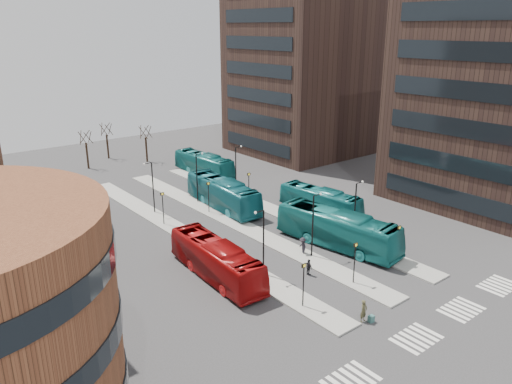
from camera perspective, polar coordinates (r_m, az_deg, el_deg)
ground at (r=37.66m, az=24.00°, el=-17.18°), size 160.00×160.00×0.00m
island_left at (r=53.26m, az=-7.99°, el=-4.84°), size 2.50×45.00×0.15m
island_mid at (r=56.30m, az=-2.77°, el=-3.36°), size 2.50×45.00×0.15m
island_right at (r=59.80m, az=1.86°, el=-2.02°), size 2.50×45.00×0.15m
suitcase at (r=39.22m, az=13.03°, el=-13.93°), size 0.46×0.39×0.53m
red_bus at (r=43.85m, az=-4.57°, el=-7.73°), size 3.53×12.10×3.33m
teal_bus_a at (r=50.17m, az=9.30°, el=-4.22°), size 4.99×13.53×3.68m
teal_bus_b at (r=60.27m, az=-3.81°, el=-0.16°), size 3.93×13.03×3.58m
teal_bus_c at (r=58.98m, az=7.36°, el=-1.00°), size 3.68×10.95×2.99m
teal_bus_d at (r=74.18m, az=-5.98°, el=3.20°), size 3.31×11.66×3.21m
traveller at (r=38.84m, az=12.20°, el=-13.14°), size 0.68×0.48×1.76m
commuter_a at (r=42.08m, az=-0.07°, el=-10.03°), size 1.07×0.97×1.79m
commuter_b at (r=44.68m, az=6.04°, el=-8.55°), size 0.41×0.90×1.51m
commuter_c at (r=48.32m, az=5.35°, el=-6.19°), size 1.03×1.31×1.78m
crosswalk_stripes at (r=40.45m, az=20.08°, el=-14.01°), size 22.35×2.40×0.01m
tower_near at (r=67.29m, az=26.46°, el=11.48°), size 20.12×20.00×30.00m
tower_far at (r=87.21m, az=5.40°, el=14.43°), size 20.12×20.00×30.00m
sign_poles at (r=50.11m, az=1.58°, el=-3.30°), size 12.45×22.12×3.65m
lamp_posts at (r=53.95m, az=-1.02°, el=-0.36°), size 14.04×20.24×6.12m
bare_trees at (r=83.28m, az=-15.94°, el=5.06°), size 10.97×8.14×5.90m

